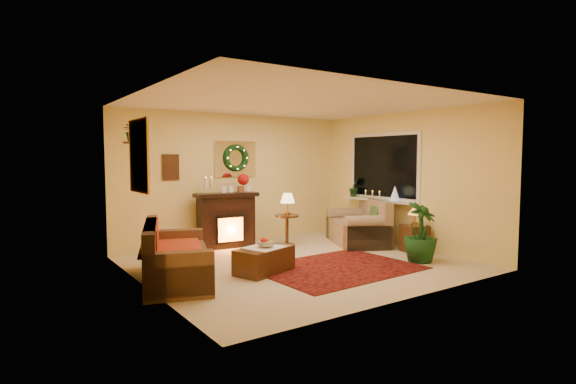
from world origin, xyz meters
TOP-DOWN VIEW (x-y plane):
  - floor at (0.00, 0.00)m, footprint 5.00×5.00m
  - ceiling at (0.00, 0.00)m, footprint 5.00×5.00m
  - wall_back at (0.00, 2.25)m, footprint 5.00×5.00m
  - wall_front at (0.00, -2.25)m, footprint 5.00×5.00m
  - wall_left at (-2.50, 0.00)m, footprint 4.50×4.50m
  - wall_right at (2.50, 0.00)m, footprint 4.50×4.50m
  - area_rug at (0.28, -0.59)m, footprint 2.49×1.91m
  - sofa at (-2.04, 0.12)m, footprint 1.42×2.09m
  - red_throw at (-2.07, 0.28)m, footprint 0.84×1.37m
  - fireplace at (-0.40, 1.88)m, footprint 1.10×0.45m
  - poinsettia at (-0.02, 1.87)m, footprint 0.22×0.22m
  - mantel_candle_a at (-0.83, 1.83)m, footprint 0.06×0.06m
  - mantel_candle_b at (-0.69, 1.89)m, footprint 0.06×0.06m
  - mantel_mirror at (0.00, 2.23)m, footprint 0.92×0.02m
  - wreath at (0.00, 2.19)m, footprint 0.55×0.11m
  - wall_art at (-1.35, 2.23)m, footprint 0.32×0.03m
  - gold_mirror at (-2.48, 0.30)m, footprint 0.03×0.84m
  - hanging_plant at (-2.34, 1.05)m, footprint 0.33×0.28m
  - loveseat at (1.95, 0.73)m, footprint 1.45×1.77m
  - window_frame at (2.48, 0.55)m, footprint 0.03×1.86m
  - window_glass at (2.47, 0.55)m, footprint 0.02×1.70m
  - window_sill at (2.38, 0.55)m, footprint 0.22×1.86m
  - mini_tree at (2.37, 0.14)m, footprint 0.19×0.19m
  - sill_plant at (2.36, 1.28)m, footprint 0.29×0.23m
  - side_table_round at (0.68, 1.38)m, footprint 0.49×0.49m
  - lamp_cream at (0.70, 1.38)m, footprint 0.28×0.28m
  - end_table_square at (2.26, -0.46)m, footprint 0.49×0.49m
  - lamp_tiffany at (2.27, -0.45)m, footprint 0.27×0.27m
  - coffee_table at (-0.80, -0.18)m, footprint 1.02×0.76m
  - fruit_bowl at (-0.78, -0.20)m, footprint 0.25×0.25m
  - floor_palm at (1.72, -1.03)m, footprint 2.01×2.01m

SIDE VIEW (x-z plane):
  - floor at x=0.00m, z-range 0.00..0.00m
  - area_rug at x=0.28m, z-range 0.00..0.01m
  - coffee_table at x=-0.80m, z-range 0.02..0.40m
  - end_table_square at x=2.26m, z-range 0.02..0.52m
  - side_table_round at x=0.68m, z-range 0.02..0.63m
  - loveseat at x=1.95m, z-range -0.03..0.87m
  - sofa at x=-2.04m, z-range 0.02..0.84m
  - floor_palm at x=1.72m, z-range -1.03..1.93m
  - fruit_bowl at x=-0.78m, z-range 0.42..0.48m
  - red_throw at x=-2.07m, z-range 0.44..0.47m
  - fireplace at x=-0.40m, z-range 0.06..1.04m
  - lamp_tiffany at x=2.27m, z-range 0.55..0.94m
  - window_sill at x=2.38m, z-range 0.85..0.89m
  - lamp_cream at x=0.70m, z-range 0.66..1.10m
  - mini_tree at x=2.37m, z-range 0.90..1.18m
  - sill_plant at x=2.36m, z-range 0.82..1.35m
  - mantel_candle_a at x=-0.83m, z-range 1.16..1.36m
  - mantel_candle_b at x=-0.69m, z-range 1.17..1.35m
  - wall_back at x=0.00m, z-range 1.30..1.30m
  - wall_front at x=0.00m, z-range 1.30..1.30m
  - wall_left at x=-2.50m, z-range 1.30..1.30m
  - wall_right at x=2.50m, z-range 1.30..1.30m
  - poinsettia at x=-0.02m, z-range 1.19..1.41m
  - wall_art at x=-1.35m, z-range 1.31..1.79m
  - window_frame at x=2.48m, z-range 0.87..2.23m
  - window_glass at x=2.47m, z-range 0.94..2.16m
  - mantel_mirror at x=0.00m, z-range 1.34..2.06m
  - wreath at x=0.00m, z-range 1.44..2.00m
  - gold_mirror at x=-2.48m, z-range 1.25..2.25m
  - hanging_plant at x=-2.34m, z-range 1.79..2.15m
  - ceiling at x=0.00m, z-range 2.60..2.60m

